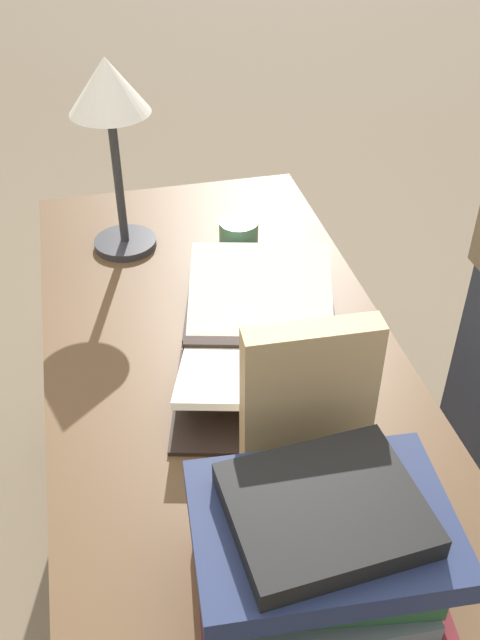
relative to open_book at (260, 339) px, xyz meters
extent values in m
plane|color=#70604C|center=(-0.02, 0.07, -0.77)|extent=(12.00, 12.00, 0.00)
cube|color=brown|center=(-0.02, 0.07, -0.04)|extent=(1.36, 0.62, 0.03)
cube|color=brown|center=(0.61, -0.20, -0.41)|extent=(0.06, 0.06, 0.71)
cube|color=brown|center=(0.61, 0.33, -0.41)|extent=(0.06, 0.06, 0.71)
cube|color=black|center=(0.00, 0.00, -0.02)|extent=(0.09, 0.27, 0.02)
cube|color=black|center=(-0.13, 0.03, -0.02)|extent=(0.30, 0.33, 0.01)
cube|color=black|center=(0.13, -0.03, -0.02)|extent=(0.30, 0.33, 0.01)
cube|color=white|center=(-0.12, 0.03, 0.02)|extent=(0.28, 0.31, 0.08)
cube|color=white|center=(0.12, -0.03, 0.02)|extent=(0.28, 0.31, 0.08)
cube|color=maroon|center=(-0.47, 0.05, -0.01)|extent=(0.24, 0.31, 0.04)
cube|color=slate|center=(-0.47, 0.05, 0.02)|extent=(0.22, 0.24, 0.03)
cube|color=#234C2D|center=(-0.47, 0.05, 0.06)|extent=(0.20, 0.28, 0.05)
cube|color=#1E284C|center=(-0.47, 0.05, 0.11)|extent=(0.24, 0.31, 0.04)
cube|color=black|center=(-0.47, 0.05, 0.14)|extent=(0.19, 0.22, 0.03)
cube|color=tan|center=(-0.29, 0.01, 0.11)|extent=(0.05, 0.18, 0.28)
cylinder|color=#2D2D33|center=(0.40, 0.20, -0.02)|extent=(0.13, 0.13, 0.02)
cylinder|color=#2D2D33|center=(0.40, 0.20, 0.13)|extent=(0.02, 0.02, 0.28)
cone|color=silver|center=(0.40, 0.20, 0.33)|extent=(0.16, 0.16, 0.11)
cylinder|color=#4C7F5B|center=(0.29, -0.03, 0.02)|extent=(0.08, 0.08, 0.09)
torus|color=#4C7F5B|center=(0.34, -0.03, 0.02)|extent=(0.05, 0.01, 0.05)
camera|label=1|loc=(-0.93, 0.26, 0.79)|focal=40.00mm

